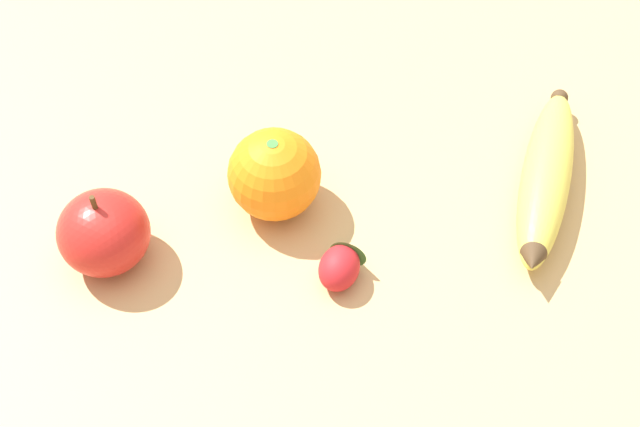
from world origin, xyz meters
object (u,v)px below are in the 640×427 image
object	(u,v)px
orange	(274,174)
strawberry	(343,266)
apple	(104,233)
banana	(546,178)

from	to	relation	value
orange	strawberry	bearing A→B (deg)	-116.07
apple	orange	bearing A→B (deg)	-40.49
banana	strawberry	size ratio (longest dim) A/B	4.39
strawberry	apple	bearing A→B (deg)	104.19
banana	strawberry	distance (m)	0.19
orange	strawberry	distance (m)	0.10
banana	apple	distance (m)	0.37
strawberry	apple	xyz separation A→B (m)	(-0.07, 0.18, 0.02)
banana	apple	world-z (taller)	apple
strawberry	apple	distance (m)	0.19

